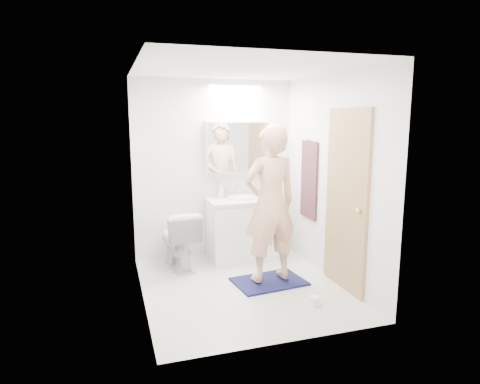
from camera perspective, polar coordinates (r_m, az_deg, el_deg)
name	(u,v)px	position (r m, az deg, el deg)	size (l,w,h in m)	color
floor	(242,287)	(4.88, 0.33, -12.77)	(2.50, 2.50, 0.00)	silver
ceiling	(243,68)	(4.52, 0.37, 16.51)	(2.50, 2.50, 0.00)	white
wall_back	(214,169)	(5.74, -3.50, 3.14)	(2.50, 2.50, 0.00)	white
wall_front	(290,205)	(3.40, 6.85, -1.83)	(2.50, 2.50, 0.00)	white
wall_left	(139,188)	(4.34, -13.61, 0.58)	(2.50, 2.50, 0.00)	white
wall_right	(332,178)	(4.99, 12.46, 1.85)	(2.50, 2.50, 0.00)	white
vanity_cabinet	(243,230)	(5.71, 0.35, -5.17)	(0.90, 0.55, 0.78)	white
countertop	(243,200)	(5.62, 0.36, -1.14)	(0.95, 0.58, 0.04)	white
sink_basin	(242,197)	(5.64, 0.26, -0.73)	(0.36, 0.36, 0.03)	white
faucet	(238,190)	(5.80, -0.31, 0.24)	(0.02, 0.02, 0.16)	silver
medicine_cabinet	(237,147)	(5.72, -0.41, 6.15)	(0.88, 0.14, 0.70)	white
mirror_panel	(239,147)	(5.64, -0.18, 6.10)	(0.84, 0.01, 0.66)	silver
toilet	(179,239)	(5.41, -8.37, -6.35)	(0.42, 0.73, 0.75)	white
bath_rug	(269,282)	(5.00, 3.99, -12.07)	(0.80, 0.55, 0.02)	#151844
person	(270,204)	(4.73, 4.12, -1.63)	(0.65, 0.43, 1.78)	#E1A687
door	(346,201)	(4.72, 14.27, -1.16)	(0.04, 0.80, 2.00)	tan
door_knob	(358,211)	(4.46, 15.83, -2.54)	(0.06, 0.06, 0.06)	gold
towel	(309,180)	(5.47, 9.36, 1.62)	(0.02, 0.42, 1.00)	#13223C
towel_hook	(309,140)	(5.42, 9.39, 7.06)	(0.02, 0.02, 0.07)	silver
soap_bottle_a	(221,189)	(5.66, -2.63, 0.37)	(0.09, 0.09, 0.24)	beige
soap_bottle_b	(224,191)	(5.71, -2.23, 0.11)	(0.08, 0.08, 0.17)	#5A7DC1
toothbrush_cup	(258,193)	(5.84, 2.46, -0.09)	(0.09, 0.09, 0.08)	#3E5FBC
toilet_paper_roll	(315,301)	(4.48, 10.13, -14.43)	(0.11, 0.11, 0.10)	white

